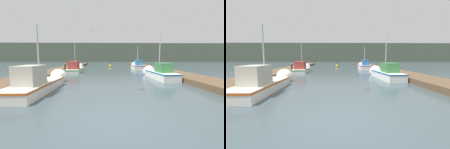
# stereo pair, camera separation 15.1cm
# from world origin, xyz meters

# --- Properties ---
(ground_plane) EXTENTS (200.00, 200.00, 0.00)m
(ground_plane) POSITION_xyz_m (0.00, 0.00, 0.00)
(ground_plane) COLOR #38474C
(dock_left) EXTENTS (2.55, 40.00, 0.39)m
(dock_left) POSITION_xyz_m (-6.73, 16.00, 0.19)
(dock_left) COLOR brown
(dock_left) RESTS_ON ground_plane
(dock_right) EXTENTS (2.55, 40.00, 0.39)m
(dock_right) POSITION_xyz_m (6.73, 16.00, 0.19)
(dock_right) COLOR brown
(dock_right) RESTS_ON ground_plane
(distant_shore_ridge) EXTENTS (120.00, 16.00, 7.60)m
(distant_shore_ridge) POSITION_xyz_m (0.00, 64.49, 3.80)
(distant_shore_ridge) COLOR #4C5647
(distant_shore_ridge) RESTS_ON ground_plane
(fishing_boat_0) EXTENTS (1.55, 6.34, 4.19)m
(fishing_boat_0) POSITION_xyz_m (-4.25, 4.57, 0.43)
(fishing_boat_0) COLOR silver
(fishing_boat_0) RESTS_ON ground_plane
(fishing_boat_1) EXTENTS (1.68, 5.67, 4.56)m
(fishing_boat_1) POSITION_xyz_m (4.48, 9.19, 0.46)
(fishing_boat_1) COLOR silver
(fishing_boat_1) RESTS_ON ground_plane
(fishing_boat_2) EXTENTS (1.82, 6.11, 4.24)m
(fishing_boat_2) POSITION_xyz_m (-4.47, 15.41, 0.41)
(fishing_boat_2) COLOR silver
(fishing_boat_2) RESTS_ON ground_plane
(fishing_boat_3) EXTENTS (1.67, 4.61, 3.95)m
(fishing_boat_3) POSITION_xyz_m (4.55, 19.42, 0.49)
(fishing_boat_3) COLOR silver
(fishing_boat_3) RESTS_ON ground_plane
(mooring_piling_0) EXTENTS (0.24, 0.24, 1.02)m
(mooring_piling_0) POSITION_xyz_m (-5.71, 18.62, 0.52)
(mooring_piling_0) COLOR #473523
(mooring_piling_0) RESTS_ON ground_plane
(mooring_piling_1) EXTENTS (0.34, 0.34, 1.00)m
(mooring_piling_1) POSITION_xyz_m (5.34, 22.63, 0.50)
(mooring_piling_1) COLOR #473523
(mooring_piling_1) RESTS_ON ground_plane
(mooring_piling_2) EXTENTS (0.27, 0.27, 1.04)m
(mooring_piling_2) POSITION_xyz_m (-5.59, 23.07, 0.53)
(mooring_piling_2) COLOR #473523
(mooring_piling_2) RESTS_ON ground_plane
(mooring_piling_3) EXTENTS (0.26, 0.26, 1.15)m
(mooring_piling_3) POSITION_xyz_m (-5.44, 13.81, 0.58)
(mooring_piling_3) COLOR #473523
(mooring_piling_3) RESTS_ON ground_plane
(channel_buoy) EXTENTS (0.61, 0.61, 1.11)m
(channel_buoy) POSITION_xyz_m (0.29, 24.77, 0.17)
(channel_buoy) COLOR gold
(channel_buoy) RESTS_ON ground_plane
(seagull_lead) EXTENTS (0.30, 0.56, 0.12)m
(seagull_lead) POSITION_xyz_m (-2.08, 15.17, 5.37)
(seagull_lead) COLOR white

